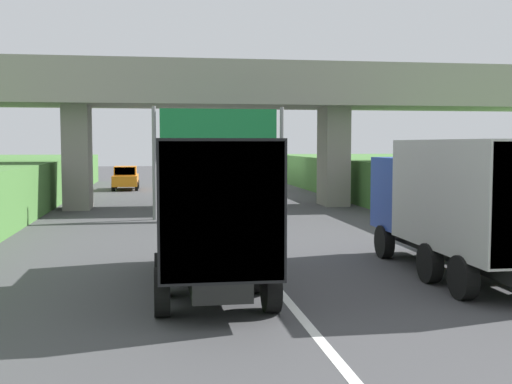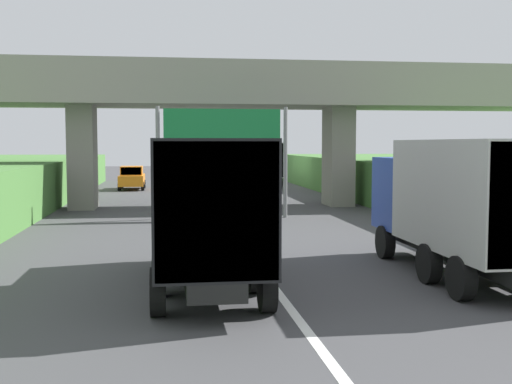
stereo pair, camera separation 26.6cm
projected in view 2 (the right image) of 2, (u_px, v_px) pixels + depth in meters
lane_centre_stripe at (227, 223)px, 26.82m from camera, size 0.20×97.48×0.01m
overpass_bridge at (214, 100)px, 33.49m from camera, size 40.00×4.80×7.50m
overhead_highway_sign at (222, 137)px, 28.38m from camera, size 5.88×0.18×5.00m
truck_silver at (261, 162)px, 49.87m from camera, size 2.44×7.30×3.44m
truck_black at (206, 205)px, 14.63m from camera, size 2.44×7.30×3.44m
truck_blue at (461, 200)px, 15.89m from camera, size 2.44×7.30×3.44m
car_orange at (132, 178)px, 46.79m from camera, size 1.86×4.10×1.72m
construction_barrel_3 at (504, 250)px, 17.39m from camera, size 0.57×0.57×0.90m
construction_barrel_4 at (440, 231)px, 21.21m from camera, size 0.57×0.57×0.90m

